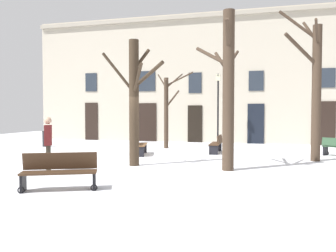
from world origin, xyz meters
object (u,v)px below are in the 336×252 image
(person_by_shop_door, at_px, (48,141))
(litter_bin, at_px, (46,139))
(tree_foreground, at_px, (315,87))
(bench_back_to_back_right, at_px, (60,171))
(bench_by_litter_bin, at_px, (140,145))
(person_crossing_plaza, at_px, (137,129))
(tree_left_of_center, at_px, (167,109))
(tree_right_of_center, at_px, (134,99))
(bench_back_to_back_left, at_px, (217,144))
(tree_center, at_px, (228,87))
(streetlamp, at_px, (218,102))

(person_by_shop_door, bearing_deg, litter_bin, 5.65)
(tree_foreground, distance_m, bench_back_to_back_right, 10.20)
(tree_foreground, bearing_deg, bench_by_litter_bin, 179.39)
(tree_foreground, height_order, bench_back_to_back_right, tree_foreground)
(person_crossing_plaza, bearing_deg, tree_left_of_center, 30.44)
(tree_left_of_center, distance_m, person_crossing_plaza, 3.94)
(tree_right_of_center, xyz_separation_m, bench_back_to_back_left, (2.46, 4.66, -1.97))
(tree_center, height_order, bench_back_to_back_left, tree_center)
(bench_by_litter_bin, bearing_deg, litter_bin, 57.14)
(tree_foreground, bearing_deg, bench_back_to_back_left, 156.76)
(tree_foreground, bearing_deg, tree_center, -136.57)
(tree_center, height_order, litter_bin, tree_center)
(bench_by_litter_bin, relative_size, bench_back_to_back_left, 0.96)
(tree_center, xyz_separation_m, bench_back_to_back_left, (-0.87, 4.75, -2.35))
(tree_right_of_center, height_order, tree_left_of_center, tree_right_of_center)
(tree_foreground, height_order, person_crossing_plaza, tree_foreground)
(person_crossing_plaza, bearing_deg, bench_back_to_back_right, -3.68)
(bench_back_to_back_left, relative_size, person_crossing_plaza, 1.09)
(streetlamp, distance_m, litter_bin, 10.14)
(bench_back_to_back_left, distance_m, person_crossing_plaza, 6.84)
(streetlamp, bearing_deg, bench_back_to_back_left, -84.67)
(litter_bin, relative_size, person_crossing_plaza, 0.55)
(bench_by_litter_bin, distance_m, bench_back_to_back_left, 3.72)
(tree_foreground, relative_size, streetlamp, 1.43)
(bench_back_to_back_left, bearing_deg, person_by_shop_door, -36.06)
(litter_bin, relative_size, person_by_shop_door, 0.49)
(litter_bin, bearing_deg, tree_right_of_center, -35.75)
(tree_right_of_center, distance_m, person_crossing_plaza, 9.34)
(tree_center, xyz_separation_m, litter_bin, (-10.61, 5.33, -2.35))
(tree_left_of_center, relative_size, tree_foreground, 0.70)
(bench_back_to_back_right, bearing_deg, tree_center, 22.57)
(tree_right_of_center, distance_m, person_by_shop_door, 3.28)
(bench_back_to_back_right, height_order, person_by_shop_door, person_by_shop_door)
(tree_foreground, bearing_deg, streetlamp, 128.55)
(tree_right_of_center, distance_m, litter_bin, 9.18)
(tree_right_of_center, xyz_separation_m, bench_back_to_back_right, (-0.49, -4.06, -1.94))
(tree_foreground, height_order, litter_bin, tree_foreground)
(tree_foreground, xyz_separation_m, bench_back_to_back_left, (-4.05, 1.74, -2.51))
(tree_right_of_center, relative_size, person_crossing_plaza, 2.84)
(tree_center, bearing_deg, bench_back_to_back_left, 100.41)
(litter_bin, distance_m, person_by_shop_door, 8.62)
(litter_bin, distance_m, person_crossing_plaza, 5.49)
(bench_back_to_back_left, bearing_deg, streetlamp, -174.15)
(streetlamp, height_order, bench_by_litter_bin, streetlamp)
(tree_left_of_center, bearing_deg, bench_by_litter_bin, -99.14)
(litter_bin, bearing_deg, bench_back_to_back_right, -53.90)
(tree_right_of_center, xyz_separation_m, tree_left_of_center, (-0.37, 6.07, -0.28))
(tree_center, relative_size, bench_back_to_back_right, 2.81)
(tree_center, height_order, person_crossing_plaza, tree_center)
(bench_back_to_back_right, relative_size, bench_back_to_back_left, 1.08)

